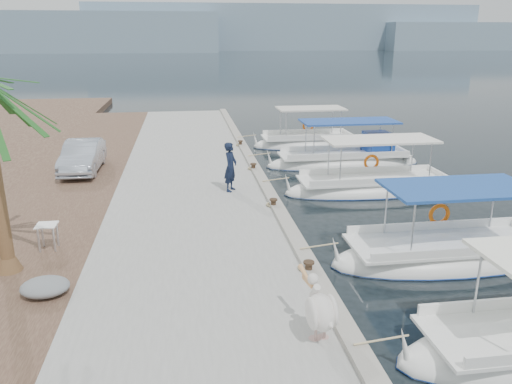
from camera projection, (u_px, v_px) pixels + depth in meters
The scene contains 15 objects.
ground at pixel (292, 237), 15.99m from camera, with size 400.00×400.00×0.00m, color black.
concrete_quay at pixel (194, 189), 20.22m from camera, with size 6.00×40.00×0.50m, color gray.
quay_curb at pixel (262, 178), 20.51m from camera, with size 0.44×40.00×0.12m, color gray.
cobblestone_strip at pixel (66, 194), 19.54m from camera, with size 4.00×40.00×0.50m, color #4D3529.
distant_hills at pixel (260, 31), 207.89m from camera, with size 330.00×60.00×18.00m.
fishing_caique_b at pixel (445, 257), 14.31m from camera, with size 6.81×2.41×2.83m.
fishing_caique_c at pixel (372, 189), 20.59m from camera, with size 7.42×2.19×2.83m.
fishing_caique_d at pixel (345, 162), 24.78m from camera, with size 7.78×2.20×2.83m.
fishing_caique_e at pixel (307, 144), 29.06m from camera, with size 6.35×2.23×2.83m.
mooring_bollards at pixel (273, 203), 17.15m from camera, with size 0.28×20.28×0.33m.
pelican at pixel (320, 310), 9.64m from camera, with size 0.66×1.57×1.21m.
fisherman at pixel (231, 167), 18.83m from camera, with size 0.68×0.45×1.88m, color black.
parked_car at pixel (83, 156), 21.66m from camera, with size 1.42×4.06×1.34m, color #ABB4C4.
tarp_bundle at pixel (45, 287), 11.40m from camera, with size 1.10×0.90×0.40m, color slate.
folding_table at pixel (47, 231), 13.75m from camera, with size 0.55×0.55×0.73m.
Camera 1 is at (-3.27, -14.49, 6.21)m, focal length 35.00 mm.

